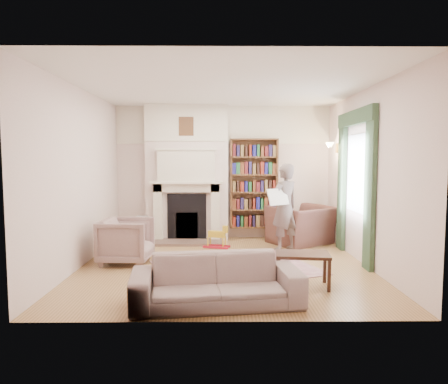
{
  "coord_description": "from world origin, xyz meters",
  "views": [
    {
      "loc": [
        -0.06,
        -6.28,
        1.69
      ],
      "look_at": [
        0.0,
        0.25,
        1.15
      ],
      "focal_mm": 32.0,
      "sensor_mm": 36.0,
      "label": 1
    }
  ],
  "objects_px": {
    "bookcase": "(254,183)",
    "armchair_reading": "(302,225)",
    "armchair_left": "(126,241)",
    "paraffin_heater": "(143,230)",
    "sofa": "(217,280)",
    "man_reading": "(284,207)",
    "rocking_horse": "(217,237)",
    "coffee_table": "(302,270)"
  },
  "relations": [
    {
      "from": "bookcase",
      "to": "armchair_reading",
      "type": "distance_m",
      "value": 1.33
    },
    {
      "from": "armchair_left",
      "to": "paraffin_heater",
      "type": "xyz_separation_m",
      "value": [
        -0.03,
        1.51,
        -0.09
      ]
    },
    {
      "from": "sofa",
      "to": "man_reading",
      "type": "distance_m",
      "value": 3.04
    },
    {
      "from": "bookcase",
      "to": "armchair_reading",
      "type": "height_order",
      "value": "bookcase"
    },
    {
      "from": "armchair_reading",
      "to": "rocking_horse",
      "type": "bearing_deg",
      "value": -19.32
    },
    {
      "from": "bookcase",
      "to": "armchair_reading",
      "type": "relative_size",
      "value": 1.6
    },
    {
      "from": "bookcase",
      "to": "sofa",
      "type": "distance_m",
      "value": 4.04
    },
    {
      "from": "bookcase",
      "to": "paraffin_heater",
      "type": "height_order",
      "value": "bookcase"
    },
    {
      "from": "sofa",
      "to": "armchair_reading",
      "type": "bearing_deg",
      "value": 56.36
    },
    {
      "from": "armchair_left",
      "to": "rocking_horse",
      "type": "relative_size",
      "value": 1.61
    },
    {
      "from": "bookcase",
      "to": "paraffin_heater",
      "type": "relative_size",
      "value": 3.36
    },
    {
      "from": "armchair_reading",
      "to": "paraffin_heater",
      "type": "distance_m",
      "value": 3.19
    },
    {
      "from": "man_reading",
      "to": "coffee_table",
      "type": "bearing_deg",
      "value": 54.78
    },
    {
      "from": "bookcase",
      "to": "sofa",
      "type": "height_order",
      "value": "bookcase"
    },
    {
      "from": "sofa",
      "to": "paraffin_heater",
      "type": "bearing_deg",
      "value": 107.04
    },
    {
      "from": "armchair_reading",
      "to": "man_reading",
      "type": "distance_m",
      "value": 0.86
    },
    {
      "from": "rocking_horse",
      "to": "sofa",
      "type": "bearing_deg",
      "value": -72.81
    },
    {
      "from": "man_reading",
      "to": "paraffin_heater",
      "type": "bearing_deg",
      "value": -46.19
    },
    {
      "from": "man_reading",
      "to": "rocking_horse",
      "type": "distance_m",
      "value": 1.4
    },
    {
      "from": "armchair_reading",
      "to": "paraffin_heater",
      "type": "height_order",
      "value": "armchair_reading"
    },
    {
      "from": "armchair_reading",
      "to": "rocking_horse",
      "type": "xyz_separation_m",
      "value": [
        -1.7,
        -0.39,
        -0.16
      ]
    },
    {
      "from": "coffee_table",
      "to": "rocking_horse",
      "type": "bearing_deg",
      "value": 123.46
    },
    {
      "from": "sofa",
      "to": "coffee_table",
      "type": "relative_size",
      "value": 2.79
    },
    {
      "from": "armchair_reading",
      "to": "man_reading",
      "type": "bearing_deg",
      "value": 20.82
    },
    {
      "from": "man_reading",
      "to": "sofa",
      "type": "bearing_deg",
      "value": 33.24
    },
    {
      "from": "armchair_left",
      "to": "sofa",
      "type": "relative_size",
      "value": 0.41
    },
    {
      "from": "rocking_horse",
      "to": "armchair_left",
      "type": "bearing_deg",
      "value": -127.42
    },
    {
      "from": "bookcase",
      "to": "sofa",
      "type": "relative_size",
      "value": 0.95
    },
    {
      "from": "bookcase",
      "to": "man_reading",
      "type": "relative_size",
      "value": 1.15
    },
    {
      "from": "armchair_reading",
      "to": "man_reading",
      "type": "height_order",
      "value": "man_reading"
    },
    {
      "from": "sofa",
      "to": "rocking_horse",
      "type": "bearing_deg",
      "value": 83.5
    },
    {
      "from": "sofa",
      "to": "armchair_left",
      "type": "bearing_deg",
      "value": 121.15
    },
    {
      "from": "bookcase",
      "to": "rocking_horse",
      "type": "relative_size",
      "value": 3.73
    },
    {
      "from": "man_reading",
      "to": "paraffin_heater",
      "type": "relative_size",
      "value": 2.92
    },
    {
      "from": "coffee_table",
      "to": "armchair_reading",
      "type": "bearing_deg",
      "value": 85.25
    },
    {
      "from": "sofa",
      "to": "man_reading",
      "type": "xyz_separation_m",
      "value": [
        1.23,
        2.74,
        0.52
      ]
    },
    {
      "from": "armchair_left",
      "to": "coffee_table",
      "type": "height_order",
      "value": "armchair_left"
    },
    {
      "from": "man_reading",
      "to": "rocking_horse",
      "type": "relative_size",
      "value": 3.24
    },
    {
      "from": "sofa",
      "to": "paraffin_heater",
      "type": "relative_size",
      "value": 3.56
    },
    {
      "from": "paraffin_heater",
      "to": "rocking_horse",
      "type": "bearing_deg",
      "value": -16.88
    },
    {
      "from": "armchair_reading",
      "to": "armchair_left",
      "type": "bearing_deg",
      "value": -7.69
    },
    {
      "from": "armchair_reading",
      "to": "bookcase",
      "type": "bearing_deg",
      "value": -62.3
    }
  ]
}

